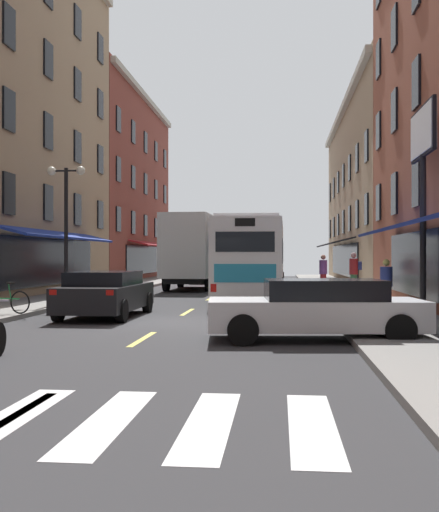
% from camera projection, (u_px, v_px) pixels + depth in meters
% --- Properties ---
extents(ground_plane, '(34.80, 80.00, 0.10)m').
position_uv_depth(ground_plane, '(171.00, 324.00, 16.75)').
color(ground_plane, '#333335').
extents(lane_centre_dashes, '(0.14, 73.90, 0.01)m').
position_uv_depth(lane_centre_dashes, '(169.00, 323.00, 16.51)').
color(lane_centre_dashes, '#DBCC4C').
rests_on(lane_centre_dashes, ground).
extents(crosswalk_near, '(7.10, 2.80, 0.01)m').
position_uv_depth(crosswalk_near, '(12.00, 417.00, 6.80)').
color(crosswalk_near, silver).
rests_on(crosswalk_near, ground).
extents(sidewalk_right, '(3.00, 80.00, 0.14)m').
position_uv_depth(sidewalk_right, '(392.00, 322.00, 16.18)').
color(sidewalk_right, gray).
rests_on(sidewalk_right, ground).
extents(billboard_sign, '(0.40, 2.71, 5.96)m').
position_uv_depth(billboard_sign, '(423.00, 158.00, 17.59)').
color(billboard_sign, black).
rests_on(billboard_sign, sidewalk_right).
extents(transit_bus, '(2.72, 12.56, 3.34)m').
position_uv_depth(transit_bus, '(254.00, 257.00, 27.43)').
color(transit_bus, silver).
rests_on(transit_bus, ground).
extents(box_truck, '(2.62, 6.85, 3.97)m').
position_uv_depth(box_truck, '(192.00, 252.00, 32.99)').
color(box_truck, '#B21E19').
rests_on(box_truck, ground).
extents(sedan_near, '(4.70, 2.27, 1.30)m').
position_uv_depth(sedan_near, '(317.00, 309.00, 13.12)').
color(sedan_near, silver).
rests_on(sedan_near, ground).
extents(sedan_mid, '(1.92, 4.71, 1.34)m').
position_uv_depth(sedan_mid, '(207.00, 273.00, 41.50)').
color(sedan_mid, maroon).
rests_on(sedan_mid, ground).
extents(sedan_far, '(2.04, 4.52, 1.35)m').
position_uv_depth(sedan_far, '(106.00, 293.00, 18.15)').
color(sedan_far, black).
rests_on(sedan_far, ground).
extents(bicycle_near, '(1.68, 0.55, 0.91)m').
position_uv_depth(bicycle_near, '(5.00, 301.00, 17.81)').
color(bicycle_near, black).
rests_on(bicycle_near, sidewalk_left).
extents(pedestrian_near, '(0.52, 0.39, 1.82)m').
position_uv_depth(pedestrian_near, '(354.00, 272.00, 26.35)').
color(pedestrian_near, '#33663F').
rests_on(pedestrian_near, sidewalk_right).
extents(pedestrian_mid, '(0.36, 0.36, 1.57)m').
position_uv_depth(pedestrian_mid, '(386.00, 285.00, 18.23)').
color(pedestrian_mid, black).
rests_on(pedestrian_mid, sidewalk_right).
extents(pedestrian_far, '(0.36, 0.36, 1.74)m').
position_uv_depth(pedestrian_far, '(323.00, 273.00, 28.30)').
color(pedestrian_far, maroon).
rests_on(pedestrian_far, sidewalk_right).
extents(street_lamp_twin, '(1.42, 0.32, 4.96)m').
position_uv_depth(street_lamp_twin, '(66.00, 226.00, 22.50)').
color(street_lamp_twin, black).
rests_on(street_lamp_twin, sidewalk_left).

